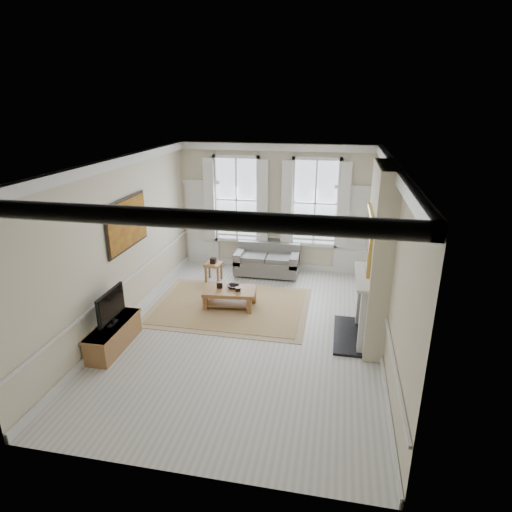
% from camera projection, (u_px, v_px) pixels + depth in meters
% --- Properties ---
extents(floor, '(7.20, 7.20, 0.00)m').
position_uv_depth(floor, '(247.00, 331.00, 8.67)').
color(floor, '#B7B5AD').
rests_on(floor, ground).
extents(ceiling, '(7.20, 7.20, 0.00)m').
position_uv_depth(ceiling, '(246.00, 161.00, 7.50)').
color(ceiling, white).
rests_on(ceiling, back_wall).
extents(back_wall, '(5.20, 0.00, 5.20)m').
position_uv_depth(back_wall, '(275.00, 208.00, 11.41)').
color(back_wall, beige).
rests_on(back_wall, floor).
extents(left_wall, '(0.00, 7.20, 7.20)m').
position_uv_depth(left_wall, '(120.00, 244.00, 8.56)').
color(left_wall, beige).
rests_on(left_wall, floor).
extents(right_wall, '(0.00, 7.20, 7.20)m').
position_uv_depth(right_wall, '(389.00, 262.00, 7.62)').
color(right_wall, beige).
rests_on(right_wall, floor).
extents(window_left, '(1.26, 0.20, 2.20)m').
position_uv_depth(window_left, '(237.00, 200.00, 11.48)').
color(window_left, '#B2BCC6').
rests_on(window_left, back_wall).
extents(window_right, '(1.26, 0.20, 2.20)m').
position_uv_depth(window_right, '(315.00, 203.00, 11.10)').
color(window_right, '#B2BCC6').
rests_on(window_right, back_wall).
extents(door_left, '(0.90, 0.08, 2.30)m').
position_uv_depth(door_left, '(202.00, 225.00, 11.93)').
color(door_left, silver).
rests_on(door_left, floor).
extents(door_right, '(0.90, 0.08, 2.30)m').
position_uv_depth(door_right, '(352.00, 233.00, 11.19)').
color(door_right, silver).
rests_on(door_right, floor).
extents(painting, '(0.05, 1.66, 1.06)m').
position_uv_depth(painting, '(127.00, 223.00, 8.71)').
color(painting, '#A6771C').
rests_on(painting, left_wall).
extents(chimney_breast, '(0.35, 1.70, 3.38)m').
position_uv_depth(chimney_breast, '(378.00, 257.00, 7.83)').
color(chimney_breast, beige).
rests_on(chimney_breast, floor).
extents(hearth, '(0.55, 1.50, 0.05)m').
position_uv_depth(hearth, '(348.00, 335.00, 8.48)').
color(hearth, black).
rests_on(hearth, floor).
extents(fireplace, '(0.21, 1.45, 1.33)m').
position_uv_depth(fireplace, '(361.00, 304.00, 8.20)').
color(fireplace, silver).
rests_on(fireplace, floor).
extents(mirror, '(0.06, 1.26, 1.06)m').
position_uv_depth(mirror, '(368.00, 239.00, 7.75)').
color(mirror, gold).
rests_on(mirror, chimney_breast).
extents(sofa, '(1.68, 0.82, 0.82)m').
position_uv_depth(sofa, '(267.00, 262.00, 11.44)').
color(sofa, slate).
rests_on(sofa, floor).
extents(side_table, '(0.44, 0.44, 0.49)m').
position_uv_depth(side_table, '(213.00, 267.00, 10.98)').
color(side_table, brown).
rests_on(side_table, floor).
extents(rug, '(3.50, 2.60, 0.02)m').
position_uv_depth(rug, '(230.00, 306.00, 9.70)').
color(rug, '#A88456').
rests_on(rug, floor).
extents(coffee_table, '(1.22, 0.79, 0.43)m').
position_uv_depth(coffee_table, '(230.00, 293.00, 9.58)').
color(coffee_table, brown).
rests_on(coffee_table, rug).
extents(ceramic_pot_a, '(0.14, 0.14, 0.14)m').
position_uv_depth(ceramic_pot_a, '(220.00, 285.00, 9.62)').
color(ceramic_pot_a, black).
rests_on(ceramic_pot_a, coffee_table).
extents(ceramic_pot_b, '(0.12, 0.12, 0.09)m').
position_uv_depth(ceramic_pot_b, '(238.00, 289.00, 9.46)').
color(ceramic_pot_b, black).
rests_on(ceramic_pot_b, coffee_table).
extents(bowl, '(0.31, 0.31, 0.06)m').
position_uv_depth(bowl, '(233.00, 286.00, 9.63)').
color(bowl, black).
rests_on(bowl, coffee_table).
extents(tv_stand, '(0.45, 1.38, 0.49)m').
position_uv_depth(tv_stand, '(114.00, 336.00, 8.02)').
color(tv_stand, brown).
rests_on(tv_stand, floor).
extents(tv, '(0.08, 0.90, 0.68)m').
position_uv_depth(tv, '(111.00, 305.00, 7.80)').
color(tv, black).
rests_on(tv, tv_stand).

